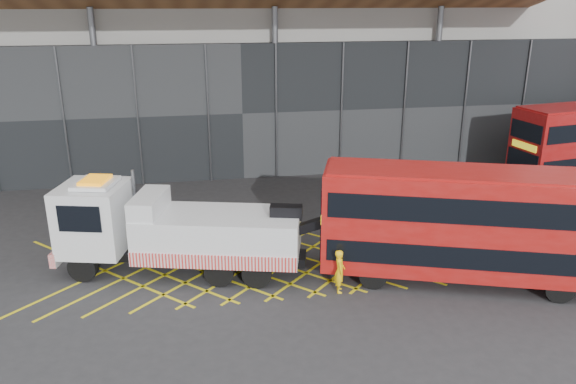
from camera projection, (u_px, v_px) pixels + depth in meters
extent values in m
plane|color=#2C2D2F|center=(224.00, 262.00, 23.50)|extent=(120.00, 120.00, 0.00)
cube|color=yellow|center=(105.00, 271.00, 22.71)|extent=(7.16, 7.16, 0.01)
cube|color=yellow|center=(105.00, 271.00, 22.71)|extent=(7.16, 7.16, 0.01)
cube|color=yellow|center=(145.00, 268.00, 22.97)|extent=(7.16, 7.16, 0.01)
cube|color=yellow|center=(145.00, 268.00, 22.97)|extent=(7.16, 7.16, 0.01)
cube|color=yellow|center=(185.00, 265.00, 23.23)|extent=(7.16, 7.16, 0.01)
cube|color=yellow|center=(185.00, 265.00, 23.23)|extent=(7.16, 7.16, 0.01)
cube|color=yellow|center=(224.00, 262.00, 23.49)|extent=(7.16, 7.16, 0.01)
cube|color=yellow|center=(224.00, 262.00, 23.49)|extent=(7.16, 7.16, 0.01)
cube|color=yellow|center=(262.00, 259.00, 23.76)|extent=(7.16, 7.16, 0.01)
cube|color=yellow|center=(262.00, 259.00, 23.76)|extent=(7.16, 7.16, 0.01)
cube|color=yellow|center=(299.00, 256.00, 24.02)|extent=(7.16, 7.16, 0.01)
cube|color=yellow|center=(299.00, 256.00, 24.02)|extent=(7.16, 7.16, 0.01)
cube|color=yellow|center=(335.00, 253.00, 24.28)|extent=(7.16, 7.16, 0.01)
cube|color=yellow|center=(335.00, 253.00, 24.28)|extent=(7.16, 7.16, 0.01)
cube|color=yellow|center=(370.00, 250.00, 24.54)|extent=(7.16, 7.16, 0.01)
cube|color=yellow|center=(370.00, 250.00, 24.54)|extent=(7.16, 7.16, 0.01)
cube|color=yellow|center=(405.00, 248.00, 24.81)|extent=(7.16, 7.16, 0.01)
cube|color=yellow|center=(405.00, 248.00, 24.81)|extent=(7.16, 7.16, 0.01)
cube|color=gray|center=(230.00, 20.00, 38.55)|extent=(55.00, 14.00, 18.00)
cube|color=black|center=(242.00, 112.00, 33.40)|extent=(55.00, 0.80, 8.00)
cylinder|color=#595B60|center=(100.00, 100.00, 31.57)|extent=(0.36, 0.36, 10.00)
cylinder|color=#595B60|center=(275.00, 95.00, 33.21)|extent=(0.36, 0.36, 10.00)
cylinder|color=#595B60|center=(434.00, 91.00, 34.85)|extent=(0.36, 0.36, 10.00)
cube|color=black|center=(184.00, 255.00, 22.47)|extent=(9.74, 3.42, 0.36)
cube|color=white|center=(94.00, 218.00, 22.22)|extent=(3.03, 3.11, 2.68)
cube|color=black|center=(62.00, 206.00, 22.16)|extent=(0.61, 2.21, 1.13)
cube|color=red|center=(67.00, 247.00, 22.75)|extent=(0.91, 2.66, 0.57)
cube|color=orange|center=(95.00, 180.00, 21.69)|extent=(1.20, 1.43, 0.12)
cube|color=white|center=(218.00, 233.00, 22.04)|extent=(6.83, 4.07, 1.65)
cube|color=red|center=(212.00, 262.00, 21.00)|extent=(6.21, 1.64, 0.57)
cube|color=white|center=(149.00, 203.00, 21.84)|extent=(1.61, 2.65, 0.72)
cube|color=black|center=(286.00, 212.00, 21.53)|extent=(1.33, 0.80, 0.52)
cube|color=black|center=(313.00, 225.00, 21.63)|extent=(2.27, 0.91, 1.11)
cylinder|color=black|center=(83.00, 267.00, 21.76)|extent=(1.19, 0.63, 1.13)
cylinder|color=black|center=(104.00, 244.00, 23.80)|extent=(1.19, 0.63, 1.13)
cylinder|color=black|center=(257.00, 273.00, 21.28)|extent=(1.19, 0.63, 1.13)
cylinder|color=black|center=(264.00, 249.00, 23.32)|extent=(1.19, 0.63, 1.13)
cylinder|color=#595B60|center=(135.00, 196.00, 22.91)|extent=(0.14, 0.14, 2.27)
cube|color=#9E0F0C|center=(469.00, 223.00, 21.12)|extent=(11.20, 5.94, 3.87)
cube|color=black|center=(467.00, 245.00, 21.41)|extent=(10.81, 5.86, 0.85)
cube|color=black|center=(472.00, 200.00, 20.82)|extent=(10.81, 5.86, 0.95)
cube|color=black|center=(323.00, 235.00, 22.19)|extent=(0.78, 2.14, 1.30)
cube|color=black|center=(324.00, 193.00, 21.62)|extent=(0.78, 2.14, 0.95)
cube|color=yellow|center=(324.00, 212.00, 21.88)|extent=(0.63, 1.70, 0.35)
cube|color=#9E0F0C|center=(475.00, 173.00, 20.47)|extent=(10.93, 5.68, 0.12)
cylinder|color=black|center=(373.00, 276.00, 21.21)|extent=(1.08, 0.62, 1.04)
cylinder|color=black|center=(374.00, 251.00, 23.30)|extent=(1.08, 0.62, 1.04)
cylinder|color=black|center=(560.00, 289.00, 20.24)|extent=(1.08, 0.62, 1.04)
cylinder|color=black|center=(543.00, 262.00, 22.34)|extent=(1.08, 0.62, 1.04)
cube|color=black|center=(522.00, 163.00, 31.52)|extent=(0.44, 2.32, 1.36)
cube|color=black|center=(526.00, 131.00, 30.92)|extent=(0.44, 2.32, 0.99)
cube|color=yellow|center=(524.00, 146.00, 31.19)|extent=(0.36, 1.85, 0.37)
cylinder|color=black|center=(564.00, 184.00, 31.49)|extent=(1.12, 0.49, 1.09)
cylinder|color=black|center=(534.00, 173.00, 33.60)|extent=(1.12, 0.49, 1.09)
imported|color=yellow|center=(340.00, 271.00, 20.87)|extent=(0.49, 0.67, 1.69)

